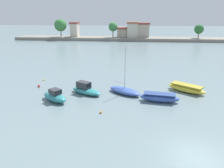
{
  "coord_description": "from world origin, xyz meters",
  "views": [
    {
      "loc": [
        -4.84,
        -15.58,
        10.81
      ],
      "look_at": [
        -8.21,
        15.09,
        0.88
      ],
      "focal_mm": 35.03,
      "sensor_mm": 36.0,
      "label": 1
    }
  ],
  "objects_px": {
    "moored_boat_2": "(125,91)",
    "mooring_buoy_2": "(101,112)",
    "moored_boat_4": "(187,88)",
    "moored_boat_1": "(86,90)",
    "moored_boat_3": "(159,98)",
    "mooring_buoy_1": "(39,86)",
    "moored_boat_0": "(55,96)",
    "mooring_buoy_0": "(44,80)"
  },
  "relations": [
    {
      "from": "moored_boat_2",
      "to": "mooring_buoy_2",
      "type": "relative_size",
      "value": 23.9
    },
    {
      "from": "moored_boat_4",
      "to": "mooring_buoy_2",
      "type": "xyz_separation_m",
      "value": [
        -11.23,
        -8.47,
        -0.39
      ]
    },
    {
      "from": "moored_boat_1",
      "to": "moored_boat_2",
      "type": "distance_m",
      "value": 5.52
    },
    {
      "from": "moored_boat_3",
      "to": "moored_boat_2",
      "type": "bearing_deg",
      "value": 158.95
    },
    {
      "from": "moored_boat_2",
      "to": "mooring_buoy_1",
      "type": "xyz_separation_m",
      "value": [
        -13.36,
        1.42,
        -0.23
      ]
    },
    {
      "from": "moored_boat_0",
      "to": "moored_boat_2",
      "type": "bearing_deg",
      "value": 59.27
    },
    {
      "from": "moored_boat_4",
      "to": "mooring_buoy_0",
      "type": "xyz_separation_m",
      "value": [
        -22.88,
        3.15,
        -0.38
      ]
    },
    {
      "from": "moored_boat_1",
      "to": "mooring_buoy_0",
      "type": "height_order",
      "value": "moored_boat_1"
    },
    {
      "from": "moored_boat_3",
      "to": "moored_boat_4",
      "type": "distance_m",
      "value": 5.95
    },
    {
      "from": "mooring_buoy_1",
      "to": "mooring_buoy_2",
      "type": "xyz_separation_m",
      "value": [
        10.99,
        -8.2,
        -0.06
      ]
    },
    {
      "from": "moored_boat_3",
      "to": "mooring_buoy_2",
      "type": "xyz_separation_m",
      "value": [
        -6.98,
        -4.32,
        -0.4
      ]
    },
    {
      "from": "moored_boat_4",
      "to": "mooring_buoy_0",
      "type": "bearing_deg",
      "value": -151.76
    },
    {
      "from": "moored_boat_1",
      "to": "mooring_buoy_1",
      "type": "distance_m",
      "value": 8.16
    },
    {
      "from": "moored_boat_2",
      "to": "mooring_buoy_1",
      "type": "height_order",
      "value": "moored_boat_2"
    },
    {
      "from": "mooring_buoy_1",
      "to": "moored_boat_1",
      "type": "bearing_deg",
      "value": -14.68
    },
    {
      "from": "moored_boat_0",
      "to": "moored_boat_2",
      "type": "distance_m",
      "value": 9.63
    },
    {
      "from": "mooring_buoy_0",
      "to": "mooring_buoy_2",
      "type": "height_order",
      "value": "mooring_buoy_0"
    },
    {
      "from": "moored_boat_3",
      "to": "mooring_buoy_1",
      "type": "height_order",
      "value": "moored_boat_3"
    },
    {
      "from": "moored_boat_2",
      "to": "mooring_buoy_0",
      "type": "distance_m",
      "value": 14.83
    },
    {
      "from": "moored_boat_3",
      "to": "mooring_buoy_2",
      "type": "relative_size",
      "value": 18.74
    },
    {
      "from": "moored_boat_2",
      "to": "mooring_buoy_1",
      "type": "distance_m",
      "value": 13.44
    },
    {
      "from": "moored_boat_0",
      "to": "mooring_buoy_2",
      "type": "xyz_separation_m",
      "value": [
        6.49,
        -3.03,
        -0.49
      ]
    },
    {
      "from": "moored_boat_0",
      "to": "moored_boat_3",
      "type": "height_order",
      "value": "moored_boat_0"
    },
    {
      "from": "moored_boat_3",
      "to": "mooring_buoy_1",
      "type": "distance_m",
      "value": 18.39
    },
    {
      "from": "moored_boat_3",
      "to": "moored_boat_4",
      "type": "relative_size",
      "value": 0.93
    },
    {
      "from": "moored_boat_2",
      "to": "mooring_buoy_1",
      "type": "bearing_deg",
      "value": -152.01
    },
    {
      "from": "mooring_buoy_1",
      "to": "moored_boat_4",
      "type": "bearing_deg",
      "value": 0.7
    },
    {
      "from": "moored_boat_0",
      "to": "moored_boat_2",
      "type": "xyz_separation_m",
      "value": [
        8.86,
        3.75,
        -0.2
      ]
    },
    {
      "from": "moored_boat_0",
      "to": "mooring_buoy_0",
      "type": "xyz_separation_m",
      "value": [
        -5.16,
        8.59,
        -0.49
      ]
    },
    {
      "from": "moored_boat_3",
      "to": "mooring_buoy_2",
      "type": "height_order",
      "value": "moored_boat_3"
    },
    {
      "from": "moored_boat_0",
      "to": "moored_boat_4",
      "type": "height_order",
      "value": "moored_boat_0"
    },
    {
      "from": "moored_boat_0",
      "to": "moored_boat_1",
      "type": "relative_size",
      "value": 0.86
    },
    {
      "from": "mooring_buoy_2",
      "to": "mooring_buoy_1",
      "type": "bearing_deg",
      "value": 143.26
    },
    {
      "from": "moored_boat_0",
      "to": "moored_boat_4",
      "type": "distance_m",
      "value": 18.54
    },
    {
      "from": "moored_boat_0",
      "to": "mooring_buoy_2",
      "type": "distance_m",
      "value": 7.18
    },
    {
      "from": "mooring_buoy_1",
      "to": "mooring_buoy_0",
      "type": "bearing_deg",
      "value": 100.94
    },
    {
      "from": "moored_boat_2",
      "to": "moored_boat_4",
      "type": "relative_size",
      "value": 1.19
    },
    {
      "from": "moored_boat_3",
      "to": "moored_boat_4",
      "type": "xyz_separation_m",
      "value": [
        4.25,
        4.16,
        -0.01
      ]
    },
    {
      "from": "moored_boat_2",
      "to": "moored_boat_4",
      "type": "xyz_separation_m",
      "value": [
        8.86,
        1.69,
        0.1
      ]
    },
    {
      "from": "moored_boat_1",
      "to": "moored_boat_3",
      "type": "distance_m",
      "value": 10.25
    },
    {
      "from": "moored_boat_1",
      "to": "mooring_buoy_0",
      "type": "bearing_deg",
      "value": 175.09
    },
    {
      "from": "mooring_buoy_1",
      "to": "moored_boat_3",
      "type": "bearing_deg",
      "value": -12.21
    }
  ]
}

